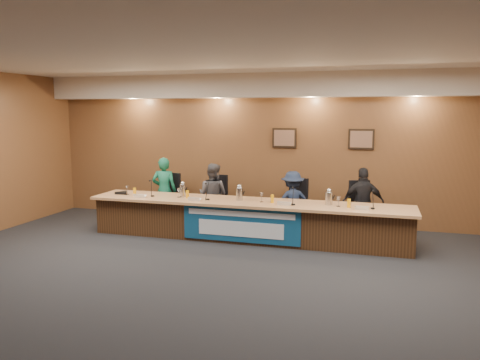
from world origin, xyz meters
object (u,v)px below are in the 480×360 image
object	(u,v)px
panelist_b	(213,195)
carafe_right	(329,198)
panelist_c	(292,202)
office_chair_d	(363,212)
banner	(241,225)
dais_body	(247,221)
office_chair_b	(214,204)
panelist_d	(363,203)
carafe_left	(183,191)
panelist_a	(164,191)
office_chair_a	(166,201)
office_chair_c	(293,208)
carafe_mid	(239,194)
speakerphone	(123,193)

from	to	relation	value
panelist_b	carafe_right	size ratio (longest dim) A/B	5.93
panelist_c	office_chair_d	distance (m)	1.37
banner	carafe_right	distance (m)	1.66
dais_body	office_chair_b	bearing A→B (deg)	138.66
dais_body	office_chair_b	world-z (taller)	dais_body
carafe_right	dais_body	bearing A→B (deg)	-178.61
panelist_d	carafe_left	distance (m)	3.49
panelist_c	panelist_d	size ratio (longest dim) A/B	0.91
panelist_d	panelist_c	bearing A→B (deg)	-11.56
panelist_a	office_chair_a	bearing A→B (deg)	-103.09
office_chair_c	office_chair_d	world-z (taller)	same
dais_body	carafe_mid	size ratio (longest dim) A/B	25.23
office_chair_c	carafe_right	size ratio (longest dim) A/B	2.11
speakerphone	office_chair_a	bearing A→B (deg)	57.43
office_chair_a	office_chair_c	world-z (taller)	same
carafe_left	carafe_right	world-z (taller)	carafe_left
panelist_c	carafe_right	bearing A→B (deg)	114.04
banner	panelist_d	bearing A→B (deg)	28.50
dais_body	office_chair_d	size ratio (longest dim) A/B	12.50
panelist_c	office_chair_d	size ratio (longest dim) A/B	2.59
banner	panelist_d	distance (m)	2.41
carafe_right	office_chair_b	bearing A→B (deg)	162.22
carafe_left	carafe_mid	bearing A→B (deg)	-1.02
dais_body	office_chair_c	size ratio (longest dim) A/B	12.50
banner	panelist_a	world-z (taller)	panelist_a
panelist_c	office_chair_b	world-z (taller)	panelist_c
panelist_b	dais_body	bearing A→B (deg)	151.09
dais_body	panelist_c	xyz separation A→B (m)	(0.74, 0.73, 0.27)
panelist_a	office_chair_d	distance (m)	4.17
carafe_mid	office_chair_b	bearing A→B (deg)	133.54
office_chair_d	panelist_b	bearing A→B (deg)	157.40
office_chair_a	speakerphone	bearing A→B (deg)	-106.13
office_chair_a	office_chair_b	xyz separation A→B (m)	(1.11, 0.00, 0.00)
office_chair_c	carafe_mid	size ratio (longest dim) A/B	2.02
panelist_b	speakerphone	distance (m)	1.84
office_chair_a	panelist_d	bearing A→B (deg)	15.06
panelist_b	office_chair_c	distance (m)	1.70
banner	carafe_right	bearing A→B (deg)	16.51
banner	panelist_a	bearing A→B (deg)	150.89
office_chair_c	panelist_b	bearing A→B (deg)	-157.99
panelist_d	carafe_mid	distance (m)	2.37
dais_body	office_chair_c	bearing A→B (deg)	48.10
office_chair_a	office_chair_d	size ratio (longest dim) A/B	1.00
office_chair_c	panelist_a	bearing A→B (deg)	-159.34
panelist_a	dais_body	bearing A→B (deg)	147.39
panelist_c	office_chair_d	world-z (taller)	panelist_c
panelist_b	carafe_mid	size ratio (longest dim) A/B	5.67
office_chair_a	carafe_right	bearing A→B (deg)	3.97
office_chair_a	office_chair_b	size ratio (longest dim) A/B	1.00
banner	carafe_mid	world-z (taller)	carafe_mid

